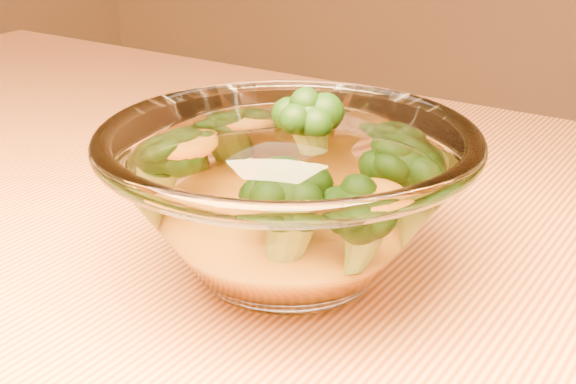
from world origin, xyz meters
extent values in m
cube|color=#E18A43|center=(0.00, 0.00, 0.73)|extent=(1.20, 0.80, 0.04)
cylinder|color=brown|center=(-0.54, 0.34, 0.35)|extent=(0.06, 0.06, 0.71)
ellipsoid|color=white|center=(0.10, 0.01, 0.76)|extent=(0.09, 0.09, 0.02)
torus|color=white|center=(0.10, 0.01, 0.83)|extent=(0.21, 0.21, 0.01)
ellipsoid|color=orange|center=(0.10, 0.01, 0.78)|extent=(0.11, 0.11, 0.03)
camera|label=1|loc=(0.32, -0.34, 0.98)|focal=50.00mm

